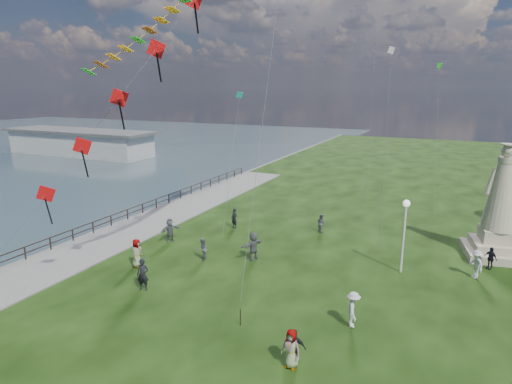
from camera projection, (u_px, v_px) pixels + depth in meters
The scene contains 18 objects.
waterfront at pixel (94, 241), 32.84m from camera, with size 200.00×200.00×1.51m.
pier_pavilion at pixel (79, 142), 76.58m from camera, with size 30.00×8.00×4.40m.
statue at pixel (499, 215), 28.98m from camera, with size 4.50×4.50×7.82m.
lamppost at pixel (405, 221), 26.29m from camera, with size 0.44×0.44×4.74m.
person_0 at pixel (143, 275), 24.50m from camera, with size 0.70×0.46×1.91m, color black.
person_1 at pixel (202, 249), 28.83m from camera, with size 0.74×0.46×1.52m, color #595960.
person_2 at pixel (353, 309), 20.78m from camera, with size 1.16×0.60×1.79m, color silver.
person_3 at pixel (294, 347), 17.89m from camera, with size 0.96×0.49×1.63m, color black.
person_4 at pixel (291, 349), 17.73m from camera, with size 0.84×0.51×1.71m, color #595960.
person_5 at pixel (170, 230), 32.29m from camera, with size 1.68×0.73×1.81m, color #595960.
person_6 at pixel (234, 218), 35.34m from camera, with size 0.62×0.40×1.69m, color black.
person_7 at pixel (321, 223), 34.43m from camera, with size 0.73×0.45×1.51m, color #595960.
person_8 at pixel (476, 264), 26.15m from camera, with size 1.14×0.59×1.76m, color silver.
person_9 at pixel (490, 258), 27.42m from camera, with size 0.87×0.45×1.48m, color black.
person_10 at pixel (137, 253), 27.73m from camera, with size 0.92×0.56×1.88m, color #595960.
person_11 at pixel (253, 246), 28.87m from camera, with size 1.80×0.78×1.94m, color #595960.
red_kite_train at pixel (134, 81), 22.58m from camera, with size 11.57×9.35×18.88m.
small_kites at pixel (422, 68), 33.31m from camera, with size 24.38×17.24×22.83m.
Camera 1 is at (9.23, -13.75, 11.41)m, focal length 30.00 mm.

